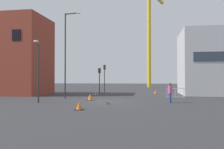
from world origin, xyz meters
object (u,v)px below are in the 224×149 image
object	(u,v)px
traffic_light_far	(104,74)
traffic_cone_orange	(90,97)
construction_crane	(150,20)
streetlamp_tall	(67,49)
traffic_cone_striped	(79,106)
traffic_cone_by_barrier	(155,92)
traffic_light_corner	(99,76)
streetlamp_short	(38,65)
pedestrian_walking	(170,91)

from	to	relation	value
traffic_light_far	traffic_cone_orange	xyz separation A→B (m)	(1.11, -13.01, -2.49)
construction_crane	streetlamp_tall	distance (m)	37.05
construction_crane	traffic_cone_striped	xyz separation A→B (m)	(-4.59, -42.82, -16.09)
streetlamp_tall	traffic_light_far	bearing A→B (deg)	80.83
streetlamp_tall	traffic_light_far	size ratio (longest dim) A/B	2.16
traffic_cone_by_barrier	traffic_light_far	bearing A→B (deg)	158.12
traffic_cone_by_barrier	traffic_cone_orange	bearing A→B (deg)	-122.73
traffic_cone_by_barrier	traffic_cone_striped	world-z (taller)	traffic_cone_by_barrier
traffic_cone_orange	traffic_cone_striped	distance (m)	7.01
traffic_cone_by_barrier	traffic_cone_striped	bearing A→B (deg)	-107.66
streetlamp_tall	traffic_cone_orange	size ratio (longest dim) A/B	14.17
traffic_cone_by_barrier	traffic_light_corner	bearing A→B (deg)	175.23
streetlamp_short	traffic_light_far	world-z (taller)	streetlamp_short
traffic_light_far	pedestrian_walking	distance (m)	16.64
traffic_cone_orange	pedestrian_walking	bearing A→B (deg)	-8.67
streetlamp_tall	traffic_cone_striped	distance (m)	10.65
traffic_light_far	traffic_cone_by_barrier	distance (m)	8.50
streetlamp_short	traffic_cone_striped	bearing A→B (deg)	-37.52
streetlamp_short	pedestrian_walking	world-z (taller)	streetlamp_short
traffic_light_corner	pedestrian_walking	xyz separation A→B (m)	(8.82, -11.77, -1.43)
traffic_cone_orange	traffic_cone_by_barrier	distance (m)	11.87
traffic_cone_striped	traffic_cone_orange	bearing A→B (deg)	98.47
construction_crane	traffic_cone_striped	distance (m)	45.97
construction_crane	streetlamp_tall	size ratio (longest dim) A/B	2.71
traffic_light_corner	traffic_cone_striped	size ratio (longest dim) A/B	6.29
traffic_light_far	traffic_cone_striped	size ratio (longest dim) A/B	7.32
traffic_light_corner	traffic_cone_striped	bearing A→B (deg)	-82.20
streetlamp_tall	pedestrian_walking	size ratio (longest dim) A/B	5.25
streetlamp_tall	traffic_cone_by_barrier	xyz separation A→B (m)	(9.37, 8.37, -4.93)
streetlamp_short	traffic_cone_orange	size ratio (longest dim) A/B	8.14
pedestrian_walking	traffic_cone_orange	distance (m)	7.57
streetlamp_tall	traffic_light_corner	bearing A→B (deg)	80.07
pedestrian_walking	traffic_cone_by_barrier	xyz separation A→B (m)	(-1.03, 11.12, -0.73)
streetlamp_tall	pedestrian_walking	bearing A→B (deg)	-14.81
traffic_light_far	traffic_light_corner	size ratio (longest dim) A/B	1.16
construction_crane	streetlamp_short	distance (m)	42.33
pedestrian_walking	streetlamp_short	bearing A→B (deg)	-169.30
construction_crane	traffic_cone_by_barrier	bearing A→B (deg)	-88.25
streetlamp_tall	streetlamp_short	world-z (taller)	streetlamp_tall
streetlamp_short	traffic_cone_by_barrier	size ratio (longest dim) A/B	8.93
streetlamp_tall	traffic_cone_orange	distance (m)	5.95
streetlamp_tall	traffic_light_far	world-z (taller)	streetlamp_tall
construction_crane	traffic_light_corner	xyz separation A→B (m)	(-7.00, -25.25, -13.92)
streetlamp_tall	traffic_cone_striped	bearing A→B (deg)	-65.01
streetlamp_short	traffic_cone_striped	xyz separation A→B (m)	(4.79, -3.68, -2.98)
streetlamp_short	traffic_cone_by_barrier	world-z (taller)	streetlamp_short
traffic_light_corner	traffic_cone_orange	world-z (taller)	traffic_light_corner
traffic_light_far	pedestrian_walking	xyz separation A→B (m)	(8.56, -14.15, -1.79)
construction_crane	traffic_cone_orange	bearing A→B (deg)	-98.91
streetlamp_tall	traffic_cone_by_barrier	distance (m)	13.50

